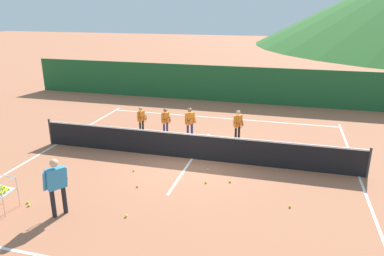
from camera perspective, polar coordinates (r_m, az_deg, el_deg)
ground_plane at (r=13.37m, az=0.00°, el=-4.85°), size 120.00×120.00×0.00m
line_baseline_far at (r=18.25m, az=4.33°, el=1.59°), size 11.38×0.08×0.01m
line_sideline_west at (r=15.73m, az=-20.48°, el=-2.40°), size 0.08×11.48×0.01m
line_sideline_east at (r=13.23m, az=24.75°, el=-6.93°), size 0.08×11.48×0.01m
line_service_center at (r=13.37m, az=0.00°, el=-4.84°), size 0.08×5.63×0.01m
tennis_net at (r=13.18m, az=0.00°, el=-2.86°), size 11.91×0.08×1.05m
instructor at (r=10.19m, az=-20.52°, el=-7.92°), size 0.55×0.81×1.62m
student_0 at (r=15.87m, az=-7.96°, el=1.60°), size 0.41×0.63×1.22m
student_1 at (r=15.51m, az=-4.17°, el=1.35°), size 0.41×0.66×1.22m
student_2 at (r=15.12m, az=-0.33°, el=1.21°), size 0.42×0.72×1.34m
student_3 at (r=14.94m, az=7.23°, el=0.80°), size 0.41×0.71×1.32m
ball_cart at (r=11.22m, az=-27.87°, el=-8.63°), size 0.58×0.58×0.90m
tennis_ball_0 at (r=10.67m, az=15.14°, el=-11.80°), size 0.07×0.07×0.07m
tennis_ball_1 at (r=12.92m, az=-20.49°, el=-6.82°), size 0.07×0.07×0.07m
tennis_ball_2 at (r=11.50m, az=-24.40°, el=-10.58°), size 0.07×0.07×0.07m
tennis_ball_3 at (r=11.70m, az=5.98°, el=-8.35°), size 0.07×0.07×0.07m
tennis_ball_4 at (r=11.61m, az=2.18°, el=-8.50°), size 0.07×0.07×0.07m
tennis_ball_5 at (r=11.49m, az=-8.55°, el=-9.01°), size 0.07×0.07×0.07m
tennis_ball_6 at (r=11.33m, az=-24.24°, el=-11.00°), size 0.07×0.07×0.07m
tennis_ball_7 at (r=12.45m, az=2.47°, el=-6.53°), size 0.07×0.07×0.07m
tennis_ball_8 at (r=10.06m, az=-10.31°, el=-13.42°), size 0.07×0.07×0.07m
tennis_ball_10 at (r=12.26m, az=-26.93°, el=-9.11°), size 0.07×0.07×0.07m
tennis_ball_11 at (r=12.55m, az=-9.12°, el=-6.55°), size 0.07×0.07×0.07m
windscreen_fence at (r=21.20m, az=6.13°, el=6.84°), size 25.04×0.08×2.09m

